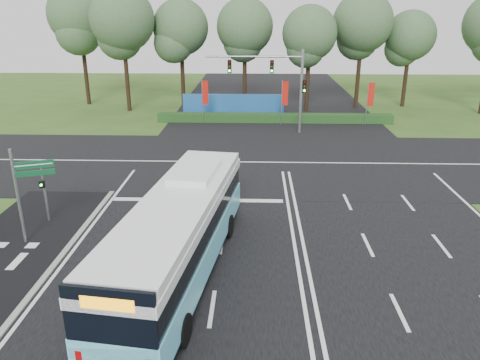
# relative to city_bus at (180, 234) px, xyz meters

# --- Properties ---
(ground) EXTENTS (120.00, 120.00, 0.00)m
(ground) POSITION_rel_city_bus_xyz_m (4.73, 2.75, -1.83)
(ground) COLOR #31511B
(ground) RESTS_ON ground
(road_main) EXTENTS (20.00, 120.00, 0.04)m
(road_main) POSITION_rel_city_bus_xyz_m (4.73, 2.75, -1.81)
(road_main) COLOR black
(road_main) RESTS_ON ground
(road_cross) EXTENTS (120.00, 14.00, 0.05)m
(road_cross) POSITION_rel_city_bus_xyz_m (4.73, 14.75, -1.81)
(road_cross) COLOR black
(road_cross) RESTS_ON ground
(kerb_strip) EXTENTS (0.25, 18.00, 0.12)m
(kerb_strip) POSITION_rel_city_bus_xyz_m (-5.37, -0.25, -1.77)
(kerb_strip) COLOR gray
(kerb_strip) RESTS_ON ground
(city_bus) EXTENTS (4.30, 12.92, 3.64)m
(city_bus) POSITION_rel_city_bus_xyz_m (0.00, 0.00, 0.00)
(city_bus) COLOR #63CBE7
(city_bus) RESTS_ON ground
(pedestrian_signal) EXTENTS (0.26, 0.40, 3.00)m
(pedestrian_signal) POSITION_rel_city_bus_xyz_m (-7.41, 4.77, -0.19)
(pedestrian_signal) COLOR gray
(pedestrian_signal) RESTS_ON ground
(street_sign) EXTENTS (1.64, 0.67, 4.46)m
(street_sign) POSITION_rel_city_bus_xyz_m (-7.20, 2.64, 0.94)
(street_sign) COLOR gray
(street_sign) RESTS_ON ground
(banner_flag_left) EXTENTS (0.57, 0.24, 4.05)m
(banner_flag_left) POSITION_rel_city_bus_xyz_m (-1.77, 26.52, 0.83)
(banner_flag_left) COLOR gray
(banner_flag_left) RESTS_ON ground
(banner_flag_mid) EXTENTS (0.60, 0.17, 4.09)m
(banner_flag_mid) POSITION_rel_city_bus_xyz_m (5.51, 26.26, 0.86)
(banner_flag_mid) COLOR gray
(banner_flag_mid) RESTS_ON ground
(banner_flag_right) EXTENTS (0.56, 0.21, 3.94)m
(banner_flag_right) POSITION_rel_city_bus_xyz_m (13.29, 26.47, 0.76)
(banner_flag_right) COLOR gray
(banner_flag_right) RESTS_ON ground
(traffic_light_gantry) EXTENTS (8.41, 0.28, 7.00)m
(traffic_light_gantry) POSITION_rel_city_bus_xyz_m (4.94, 23.25, 2.83)
(traffic_light_gantry) COLOR gray
(traffic_light_gantry) RESTS_ON ground
(hedge) EXTENTS (22.00, 1.20, 0.80)m
(hedge) POSITION_rel_city_bus_xyz_m (4.73, 27.25, -1.43)
(hedge) COLOR #173B15
(hedge) RESTS_ON ground
(blue_hoarding) EXTENTS (10.00, 0.30, 2.20)m
(blue_hoarding) POSITION_rel_city_bus_xyz_m (0.73, 29.75, -0.73)
(blue_hoarding) COLOR #1C5498
(blue_hoarding) RESTS_ON ground
(eucalyptus_row) EXTENTS (54.69, 10.20, 12.85)m
(eucalyptus_row) POSITION_rel_city_bus_xyz_m (7.16, 33.79, 6.89)
(eucalyptus_row) COLOR black
(eucalyptus_row) RESTS_ON ground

